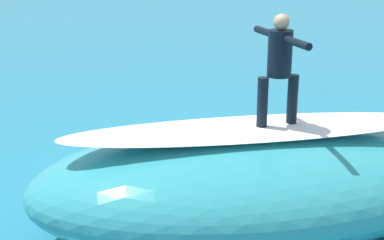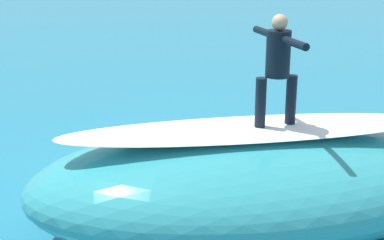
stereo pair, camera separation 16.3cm
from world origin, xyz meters
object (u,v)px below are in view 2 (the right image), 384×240
object	(u,v)px
surfboard_riding	(275,128)
surfer_riding	(278,62)
surfboard_paddling	(133,155)
surfer_paddling	(128,148)

from	to	relation	value
surfboard_riding	surfer_riding	distance (m)	0.92
surfboard_paddling	surfboard_riding	bearing A→B (deg)	-105.60
surfboard_riding	surfboard_paddling	xyz separation A→B (m)	(0.84, -3.49, -1.51)
surfboard_riding	surfboard_paddling	size ratio (longest dim) A/B	0.94
surfboard_paddling	surfer_riding	bearing A→B (deg)	-105.60
surfer_riding	surfboard_paddling	world-z (taller)	surfer_riding
surfer_paddling	surfboard_paddling	bearing A→B (deg)	0.00
surfer_riding	surfer_paddling	xyz separation A→B (m)	(0.96, -3.42, -2.25)
surfer_riding	surfer_paddling	world-z (taller)	surfer_riding
surfboard_paddling	surfer_paddling	xyz separation A→B (m)	(0.12, 0.07, 0.18)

